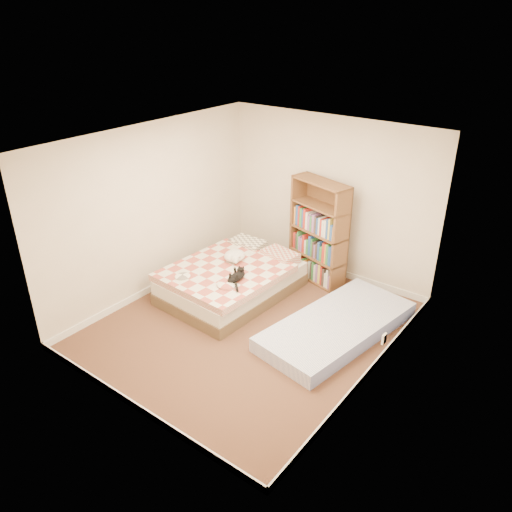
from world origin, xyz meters
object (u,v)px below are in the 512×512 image
Objects in this scene: bookshelf at (319,245)px; bed at (233,279)px; floor_mattress at (337,326)px; white_dog at (235,256)px; black_cat at (238,276)px.

bed is at bearing -107.43° from bookshelf.
floor_mattress is 6.54× the size of white_dog.
floor_mattress is 1.51m from black_cat.
floor_mattress is (1.74, 0.03, -0.14)m from bed.
bookshelf reaches higher than black_cat.
bed reaches higher than floor_mattress.
bed is at bearing 118.01° from black_cat.
bookshelf is 1.58m from floor_mattress.
bed is 0.92× the size of floor_mattress.
black_cat is at bearing -46.66° from white_dog.
white_dog is at bearing -112.46° from bookshelf.
floor_mattress is 1.86m from white_dog.
bookshelf reaches higher than white_dog.
black_cat is (-0.42, -1.47, -0.05)m from bookshelf.
black_cat is (0.34, -0.31, 0.29)m from bed.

